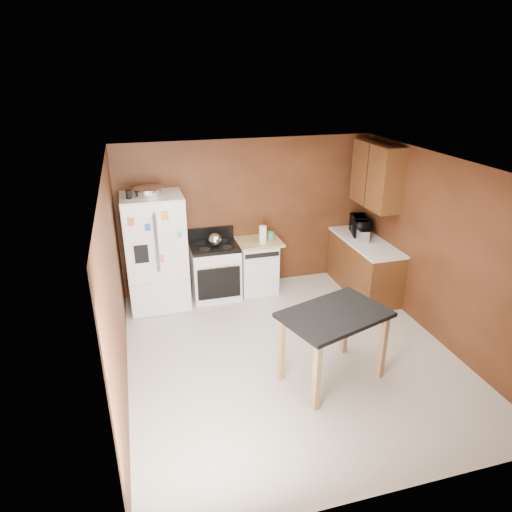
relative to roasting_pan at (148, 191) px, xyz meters
name	(u,v)px	position (x,y,z in m)	size (l,w,h in m)	color
floor	(291,354)	(1.58, -1.90, -1.85)	(4.50, 4.50, 0.00)	beige
ceiling	(297,167)	(1.58, -1.90, 0.65)	(4.50, 4.50, 0.00)	white
wall_back	(247,215)	(1.58, 0.35, -0.60)	(4.20, 4.20, 0.00)	#5E2E18
wall_front	(391,383)	(1.58, -4.15, -0.60)	(4.20, 4.20, 0.00)	#5E2E18
wall_left	(116,290)	(-0.52, -1.90, -0.60)	(4.50, 4.50, 0.00)	#5E2E18
wall_right	(441,251)	(3.68, -1.90, -0.60)	(4.50, 4.50, 0.00)	#5E2E18
roasting_pan	(148,191)	(0.00, 0.00, 0.00)	(0.42, 0.42, 0.11)	silver
pen_cup	(129,194)	(-0.28, -0.13, 0.01)	(0.08, 0.08, 0.12)	black
kettle	(215,240)	(0.96, -0.02, -0.85)	(0.21, 0.21, 0.21)	silver
paper_towel	(263,235)	(1.73, -0.06, -0.82)	(0.12, 0.12, 0.28)	white
green_canister	(270,235)	(1.91, 0.10, -0.90)	(0.11, 0.11, 0.12)	#41AB67
toaster	(362,235)	(3.31, -0.43, -0.86)	(0.16, 0.26, 0.19)	silver
microwave	(360,226)	(3.43, -0.11, -0.82)	(0.49, 0.33, 0.27)	black
refrigerator	(156,252)	(0.03, -0.03, -0.95)	(0.90, 0.80, 1.80)	white
gas_range	(215,270)	(0.94, 0.03, -1.39)	(0.76, 0.68, 1.10)	white
dishwasher	(257,265)	(1.66, 0.05, -1.40)	(0.78, 0.63, 0.89)	white
right_cabinets	(368,239)	(3.42, -0.42, -0.95)	(0.63, 1.58, 2.45)	brown
island	(334,323)	(1.89, -2.48, -1.09)	(1.40, 1.15, 0.91)	black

